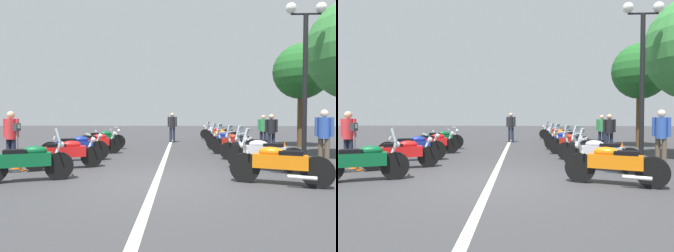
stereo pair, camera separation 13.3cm
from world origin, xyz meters
The scene contains 26 objects.
ground_plane centered at (0.00, 0.00, 0.00)m, with size 80.00×80.00×0.00m, color #38383A.
lane_centre_stripe centered at (3.87, 0.00, 0.00)m, with size 16.26×0.16×0.01m, color beige.
motorcycle_left_row_0 centered at (-0.14, 2.91, 0.47)m, with size 0.96×1.95×1.21m.
motorcycle_left_row_1 centered at (1.48, 2.69, 0.45)m, with size 1.11×1.95×0.99m.
motorcycle_left_row_2 centered at (2.97, 2.93, 0.46)m, with size 0.93×2.14×1.01m.
motorcycle_left_row_3 centered at (4.78, 2.78, 0.45)m, with size 0.89×1.95×0.98m.
motorcycle_left_row_4 centered at (6.35, 2.94, 0.46)m, with size 1.05×1.99×1.01m.
motorcycle_right_row_0 centered at (-0.22, -2.66, 0.47)m, with size 0.97×2.05×1.22m.
motorcycle_right_row_1 centered at (1.46, -2.83, 0.48)m, with size 1.18×1.93×1.23m.
motorcycle_right_row_2 centered at (3.13, -2.86, 0.46)m, with size 1.16×1.97×1.19m.
motorcycle_right_row_3 centered at (4.70, -2.65, 0.46)m, with size 1.09×1.84×1.20m.
motorcycle_right_row_4 centered at (6.35, -2.66, 0.46)m, with size 0.95×1.95×1.20m.
motorcycle_right_row_5 centered at (7.99, -2.73, 0.45)m, with size 1.16×1.85×0.98m.
motorcycle_right_row_6 centered at (9.67, -2.93, 0.46)m, with size 1.07×1.90×1.01m.
motorcycle_right_row_7 centered at (11.16, -2.89, 0.46)m, with size 1.13×1.97×1.20m.
motorcycle_right_row_8 centered at (12.82, -2.89, 0.46)m, with size 0.95×2.07×1.00m.
street_lamp_twin_globe centered at (2.56, -4.35, 3.37)m, with size 0.32×1.22×4.93m.
parking_meter centered at (1.60, 4.14, 0.90)m, with size 0.19×0.15×1.29m.
traffic_cone_0 centered at (1.08, 3.86, 0.29)m, with size 0.36×0.36×0.61m.
traffic_cone_2 centered at (3.75, -4.18, 0.29)m, with size 0.36×0.36×0.61m.
bystander_0 centered at (7.58, -4.51, 0.90)m, with size 0.32×0.48×1.55m.
bystander_1 centered at (2.19, -4.77, 0.99)m, with size 0.41×0.40×1.68m.
bystander_2 centered at (5.50, -4.25, 0.92)m, with size 0.32×0.53×1.58m.
bystander_3 centered at (10.23, -0.08, 0.99)m, with size 0.32×0.53×1.69m.
bystander_4 centered at (1.83, 4.45, 0.96)m, with size 0.32×0.52×1.64m.
roadside_tree_1 centered at (7.86, -6.38, 3.62)m, with size 2.66×2.66×4.99m.
Camera 1 is at (-6.64, -0.55, 1.48)m, focal length 31.50 mm.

